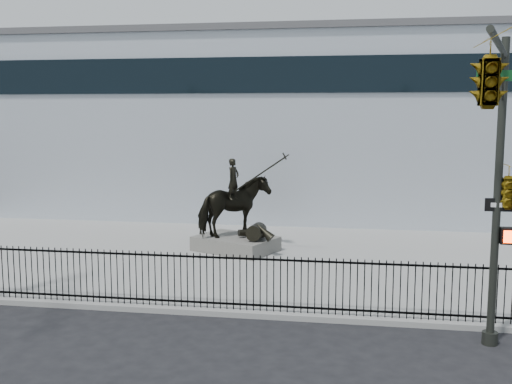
# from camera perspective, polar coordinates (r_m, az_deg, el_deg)

# --- Properties ---
(ground) EXTENTS (120.00, 120.00, 0.00)m
(ground) POSITION_cam_1_polar(r_m,az_deg,el_deg) (15.33, -5.73, -12.94)
(ground) COLOR black
(ground) RESTS_ON ground
(plaza) EXTENTS (30.00, 12.00, 0.15)m
(plaza) POSITION_cam_1_polar(r_m,az_deg,el_deg) (21.84, -0.99, -6.40)
(plaza) COLOR gray
(plaza) RESTS_ON ground
(building) EXTENTS (44.00, 14.00, 9.00)m
(building) POSITION_cam_1_polar(r_m,az_deg,el_deg) (34.07, 2.88, 6.18)
(building) COLOR silver
(building) RESTS_ON ground
(picket_fence) EXTENTS (22.10, 0.10, 1.50)m
(picket_fence) POSITION_cam_1_polar(r_m,az_deg,el_deg) (16.19, -4.63, -8.42)
(picket_fence) COLOR black
(picket_fence) RESTS_ON plaza
(statue_plinth) EXTENTS (3.43, 2.98, 0.54)m
(statue_plinth) POSITION_cam_1_polar(r_m,az_deg,el_deg) (22.75, -1.95, -4.94)
(statue_plinth) COLOR #514F4A
(statue_plinth) RESTS_ON plaza
(equestrian_statue) EXTENTS (3.37, 2.87, 3.11)m
(equestrian_statue) POSITION_cam_1_polar(r_m,az_deg,el_deg) (22.45, -1.85, -1.48)
(equestrian_statue) COLOR black
(equestrian_statue) RESTS_ON statue_plinth
(traffic_signal_right) EXTENTS (2.17, 6.86, 7.00)m
(traffic_signal_right) POSITION_cam_1_polar(r_m,az_deg,el_deg) (12.17, 22.14, 4.59)
(traffic_signal_right) COLOR #262823
(traffic_signal_right) RESTS_ON ground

